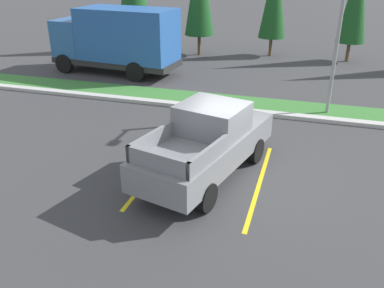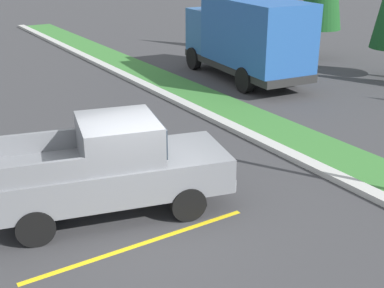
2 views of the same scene
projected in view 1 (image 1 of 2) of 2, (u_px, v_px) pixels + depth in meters
name	position (u px, v px, depth m)	size (l,w,h in m)	color
ground_plane	(236.00, 172.00, 12.04)	(120.00, 120.00, 0.00)	#38383A
parking_line_near	(157.00, 168.00, 12.26)	(0.12, 4.80, 0.01)	yellow
parking_line_far	(259.00, 183.00, 11.45)	(0.12, 4.80, 0.01)	yellow
curb_strip	(260.00, 113.00, 16.35)	(56.00, 0.40, 0.15)	#B2B2AD
grass_median	(264.00, 105.00, 17.32)	(56.00, 1.80, 0.06)	#387533
pickup_truck_main	(208.00, 142.00, 11.46)	(3.12, 5.52, 2.10)	black
cargo_truck_distant	(117.00, 38.00, 21.42)	(7.00, 3.09, 3.40)	black
street_light	(340.00, 23.00, 14.84)	(0.24, 1.49, 6.06)	gray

